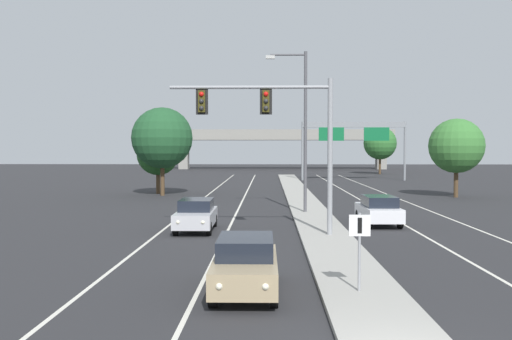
% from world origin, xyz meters
% --- Properties ---
extents(median_island, '(2.40, 110.00, 0.15)m').
position_xyz_m(median_island, '(0.00, 18.00, 0.07)').
color(median_island, '#9E9B93').
rests_on(median_island, ground).
extents(lane_stripe_oncoming_center, '(0.14, 100.00, 0.01)m').
position_xyz_m(lane_stripe_oncoming_center, '(-4.70, 25.00, 0.00)').
color(lane_stripe_oncoming_center, silver).
rests_on(lane_stripe_oncoming_center, ground).
extents(lane_stripe_receding_center, '(0.14, 100.00, 0.01)m').
position_xyz_m(lane_stripe_receding_center, '(4.70, 25.00, 0.00)').
color(lane_stripe_receding_center, silver).
rests_on(lane_stripe_receding_center, ground).
extents(edge_stripe_left, '(0.14, 100.00, 0.01)m').
position_xyz_m(edge_stripe_left, '(-8.00, 25.00, 0.00)').
color(edge_stripe_left, silver).
rests_on(edge_stripe_left, ground).
extents(edge_stripe_right, '(0.14, 100.00, 0.01)m').
position_xyz_m(edge_stripe_right, '(8.00, 25.00, 0.00)').
color(edge_stripe_right, silver).
rests_on(edge_stripe_right, ground).
extents(overhead_signal_mast, '(7.51, 0.44, 7.20)m').
position_xyz_m(overhead_signal_mast, '(-2.18, 15.28, 5.32)').
color(overhead_signal_mast, gray).
rests_on(overhead_signal_mast, median_island).
extents(median_sign_post, '(0.60, 0.10, 2.20)m').
position_xyz_m(median_sign_post, '(-0.11, 5.10, 1.59)').
color(median_sign_post, gray).
rests_on(median_sign_post, median_island).
extents(street_lamp_median, '(2.58, 0.28, 10.00)m').
position_xyz_m(street_lamp_median, '(-0.57, 24.49, 5.79)').
color(street_lamp_median, '#4C4C51').
rests_on(street_lamp_median, median_island).
extents(car_oncoming_tan, '(1.84, 4.48, 1.58)m').
position_xyz_m(car_oncoming_tan, '(-3.32, 5.49, 0.82)').
color(car_oncoming_tan, tan).
rests_on(car_oncoming_tan, ground).
extents(car_oncoming_silver, '(1.86, 4.48, 1.58)m').
position_xyz_m(car_oncoming_silver, '(-6.29, 17.35, 0.82)').
color(car_oncoming_silver, '#B7B7BC').
rests_on(car_oncoming_silver, ground).
extents(car_receding_white, '(1.89, 4.50, 1.58)m').
position_xyz_m(car_receding_white, '(3.30, 19.70, 0.82)').
color(car_receding_white, silver).
rests_on(car_receding_white, ground).
extents(highway_sign_gantry, '(13.28, 0.42, 7.50)m').
position_xyz_m(highway_sign_gantry, '(8.20, 60.83, 6.16)').
color(highway_sign_gantry, gray).
rests_on(highway_sign_gantry, ground).
extents(overpass_bridge, '(42.40, 6.40, 7.65)m').
position_xyz_m(overpass_bridge, '(0.00, 98.13, 5.78)').
color(overpass_bridge, gray).
rests_on(overpass_bridge, ground).
extents(tree_far_right_a, '(5.16, 5.16, 7.47)m').
position_xyz_m(tree_far_right_a, '(14.90, 77.70, 4.88)').
color(tree_far_right_a, '#4C3823').
rests_on(tree_far_right_a, ground).
extents(tree_far_right_b, '(4.57, 4.57, 6.61)m').
position_xyz_m(tree_far_right_b, '(13.09, 36.60, 4.32)').
color(tree_far_right_b, '#4C3823').
rests_on(tree_far_right_b, ground).
extents(tree_far_left_a, '(5.30, 5.30, 7.67)m').
position_xyz_m(tree_far_left_a, '(-11.88, 37.79, 5.01)').
color(tree_far_left_a, '#4C3823').
rests_on(tree_far_left_a, ground).
extents(tree_far_left_c, '(3.79, 3.79, 5.48)m').
position_xyz_m(tree_far_left_c, '(-12.63, 39.62, 3.57)').
color(tree_far_left_c, '#4C3823').
rests_on(tree_far_left_c, ground).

